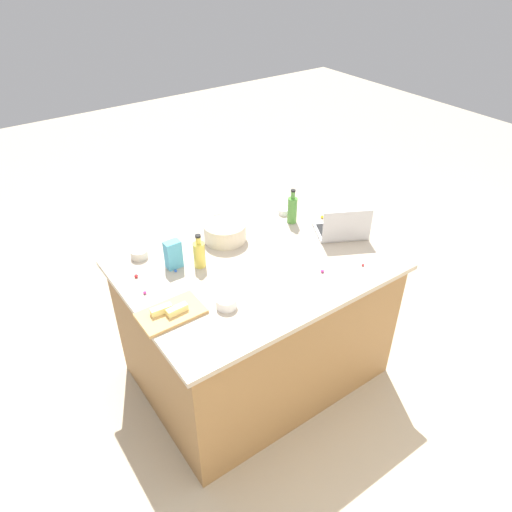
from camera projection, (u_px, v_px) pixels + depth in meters
ground_plane at (256, 369)px, 3.28m from camera, size 12.00×12.00×0.00m
island_counter at (256, 320)px, 3.02m from camera, size 1.50×1.11×0.90m
laptop at (342, 229)px, 2.98m from camera, size 0.38×0.34×0.22m
mixing_bowl_large at (225, 231)px, 2.93m from camera, size 0.27×0.27×0.12m
bottle_oil at (199, 254)px, 2.69m from camera, size 0.07×0.07×0.21m
bottle_olive at (292, 209)px, 3.09m from camera, size 0.06×0.06×0.24m
cutting_board at (171, 313)px, 2.39m from camera, size 0.32×0.20×0.02m
butter_stick_left at (161, 310)px, 2.38m from camera, size 0.11×0.04×0.04m
butter_stick_right at (177, 310)px, 2.38m from camera, size 0.11×0.04×0.04m
ramekin_small at (284, 211)px, 3.22m from camera, size 0.08×0.08×0.04m
ramekin_medium at (226, 302)px, 2.44m from camera, size 0.11×0.11×0.05m
ramekin_wide at (139, 254)px, 2.80m from camera, size 0.10×0.10×0.05m
candy_bag at (173, 254)px, 2.69m from camera, size 0.09×0.06×0.17m
candy_0 at (363, 265)px, 2.73m from camera, size 0.01×0.01×0.01m
candy_1 at (322, 217)px, 3.17m from camera, size 0.02×0.02×0.02m
candy_2 at (232, 227)px, 3.08m from camera, size 0.02×0.02×0.02m
candy_3 at (322, 271)px, 2.68m from camera, size 0.02×0.02×0.02m
candy_4 at (145, 293)px, 2.53m from camera, size 0.02×0.02×0.02m
candy_5 at (176, 271)px, 2.69m from camera, size 0.02×0.02×0.02m
candy_6 at (136, 276)px, 2.64m from camera, size 0.02×0.02×0.02m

